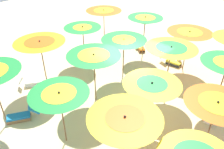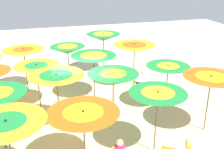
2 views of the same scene
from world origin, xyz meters
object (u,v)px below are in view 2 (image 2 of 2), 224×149
Objects in this scene: beach_umbrella_0 at (103,37)px; beach_umbrella_9 at (113,78)px; beach_umbrella_4 at (134,48)px; lounger_5 at (79,126)px; beach_umbrella_8 at (168,69)px; beach_umbrella_6 at (37,69)px; beach_umbrella_14 at (83,117)px; beach_umbrella_13 at (158,98)px; beach_umbrella_5 at (94,59)px; lounger_0 at (2,132)px; beach_umbrella_2 at (24,52)px; beach_umbrella_1 at (68,50)px; beach_umbrella_12 at (211,81)px; beach_umbrella_10 at (57,79)px; lounger_2 at (103,72)px; beach_umbrella_15 at (7,128)px; lounger_4 at (140,78)px.

beach_umbrella_9 is at bearing -10.21° from beach_umbrella_0.
lounger_5 is (3.74, -3.72, -1.99)m from beach_umbrella_4.
beach_umbrella_6 is at bearing -106.30° from beach_umbrella_8.
beach_umbrella_0 is at bearing 161.89° from beach_umbrella_14.
beach_umbrella_13 reaches higher than beach_umbrella_6.
beach_umbrella_5 is 1.97× the size of lounger_0.
beach_umbrella_2 is 5.82m from beach_umbrella_4.
beach_umbrella_5 reaches higher than beach_umbrella_8.
beach_umbrella_1 is 5.43m from lounger_5.
beach_umbrella_13 is (0.73, -2.57, -0.02)m from beach_umbrella_12.
beach_umbrella_2 reaches higher than beach_umbrella_6.
lounger_0 is at bearing -34.57° from beach_umbrella_1.
beach_umbrella_6 reaches higher than lounger_0.
lounger_5 is at bearing 68.86° from beach_umbrella_10.
beach_umbrella_8 is 1.81× the size of lounger_5.
lounger_2 is at bearing 122.04° from lounger_0.
beach_umbrella_6 is at bearing 15.70° from beach_umbrella_2.
beach_umbrella_15 is (1.32, -7.31, -0.02)m from beach_umbrella_12.
beach_umbrella_9 is at bearing 16.18° from beach_umbrella_1.
beach_umbrella_5 reaches higher than beach_umbrella_14.
beach_umbrella_6 is 6.03m from beach_umbrella_13.
beach_umbrella_15 is 2.05× the size of lounger_5.
beach_umbrella_0 is at bearing 132.30° from beach_umbrella_6.
beach_umbrella_15 is at bearing -43.44° from beach_umbrella_4.
beach_umbrella_6 is at bearing -47.70° from beach_umbrella_0.
beach_umbrella_0 is at bearing 150.60° from beach_umbrella_10.
beach_umbrella_12 reaches higher than beach_umbrella_1.
beach_umbrella_10 is 2.20× the size of lounger_4.
beach_umbrella_4 is (0.88, 5.75, 0.03)m from beach_umbrella_2.
lounger_4 is at bearing 145.57° from beach_umbrella_14.
beach_umbrella_10 is 3.05m from lounger_0.
beach_umbrella_9 is 5.12m from beach_umbrella_15.
beach_umbrella_1 is 0.91× the size of beach_umbrella_4.
beach_umbrella_0 is 1.02× the size of beach_umbrella_10.
beach_umbrella_8 is at bearing 125.85° from beach_umbrella_14.
beach_umbrella_4 is 5.64m from beach_umbrella_10.
beach_umbrella_2 is 0.98× the size of beach_umbrella_4.
beach_umbrella_10 reaches higher than beach_umbrella_12.
beach_umbrella_8 is (4.25, 4.01, -0.04)m from beach_umbrella_1.
beach_umbrella_5 is (1.83, 3.29, -0.08)m from beach_umbrella_2.
beach_umbrella_6 is at bearing -77.16° from beach_umbrella_4.
beach_umbrella_10 reaches higher than lounger_0.
lounger_4 is (-5.56, -0.65, -1.99)m from beach_umbrella_12.
beach_umbrella_6 is at bearing -38.69° from lounger_5.
beach_umbrella_2 is 0.96× the size of beach_umbrella_10.
beach_umbrella_0 is 5.54m from beach_umbrella_6.
beach_umbrella_4 reaches higher than beach_umbrella_12.
beach_umbrella_0 is 1.04× the size of beach_umbrella_15.
beach_umbrella_5 is at bearing -166.86° from beach_umbrella_13.
beach_umbrella_15 is (0.59, -4.74, 0.01)m from beach_umbrella_13.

